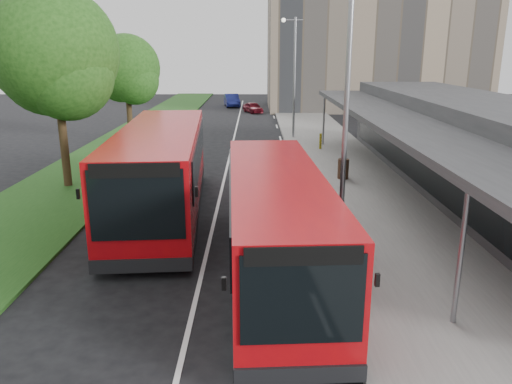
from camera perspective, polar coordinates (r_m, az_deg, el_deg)
ground at (r=14.30m, az=-6.14°, el=-8.96°), size 120.00×120.00×0.00m
pavement at (r=33.74m, az=7.59°, el=5.61°), size 5.00×80.00×0.15m
grass_verge at (r=34.49m, az=-14.45°, el=5.43°), size 5.00×80.00×0.10m
lane_centre_line at (r=28.58m, az=-3.12°, el=3.74°), size 0.12×70.00×0.01m
kerb_dashes at (r=32.51m, az=3.07°, el=5.22°), size 0.12×56.00×0.01m
office_block at (r=56.40m, az=13.37°, el=18.48°), size 22.00×12.00×18.00m
station_building at (r=23.25m, az=23.73°, el=4.75°), size 7.70×26.00×4.00m
tree_mid at (r=23.55m, az=-21.96°, el=13.82°), size 5.40×5.40×8.68m
tree_far at (r=35.03m, az=-14.57°, el=13.06°), size 4.45×4.45×7.11m
lamp_post_near at (r=15.19m, az=10.03°, el=10.85°), size 1.44×0.28×8.00m
lamp_post_far at (r=35.03m, az=4.29°, el=13.72°), size 1.44×0.28×8.00m
bus_main at (r=13.51m, az=2.29°, el=-3.63°), size 3.08×10.27×2.87m
bus_second at (r=18.86m, az=-10.74°, el=2.37°), size 3.75×11.73×3.27m
litter_bin at (r=23.90m, az=9.93°, el=2.64°), size 0.64×0.64×0.94m
bollard at (r=31.10m, az=7.38°, el=5.79°), size 0.20×0.20×0.95m
car_near at (r=50.68m, az=-0.34°, el=9.65°), size 2.33×3.37×1.07m
car_far at (r=56.60m, az=-2.79°, el=10.43°), size 2.05×4.34×1.37m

